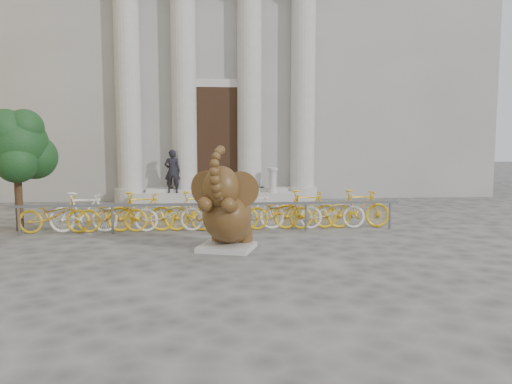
{
  "coord_description": "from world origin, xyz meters",
  "views": [
    {
      "loc": [
        -0.38,
        -8.81,
        2.28
      ],
      "look_at": [
        0.71,
        2.35,
        1.1
      ],
      "focal_mm": 35.0,
      "sensor_mm": 36.0,
      "label": 1
    }
  ],
  "objects": [
    {
      "name": "ground",
      "position": [
        0.0,
        0.0,
        0.0
      ],
      "size": [
        80.0,
        80.0,
        0.0
      ],
      "primitive_type": "plane",
      "color": "#474442",
      "rests_on": "ground"
    },
    {
      "name": "tree",
      "position": [
        -5.05,
        4.06,
        2.11
      ],
      "size": [
        1.74,
        1.59,
        3.02
      ],
      "color": "#332114",
      "rests_on": "ground"
    },
    {
      "name": "classical_building",
      "position": [
        0.0,
        14.93,
        5.98
      ],
      "size": [
        22.0,
        10.7,
        12.0
      ],
      "color": "gray",
      "rests_on": "ground"
    },
    {
      "name": "pedestrian",
      "position": [
        -1.63,
        9.33,
        1.14
      ],
      "size": [
        0.58,
        0.39,
        1.57
      ],
      "primitive_type": "imported",
      "rotation": [
        0.0,
        0.0,
        3.12
      ],
      "color": "black",
      "rests_on": "entrance_steps"
    },
    {
      "name": "bike_rack",
      "position": [
        -0.31,
        3.65,
        0.5
      ],
      "size": [
        9.51,
        0.53,
        1.0
      ],
      "color": "slate",
      "rests_on": "ground"
    },
    {
      "name": "elephant_statue",
      "position": [
        -0.0,
        1.37,
        0.78
      ],
      "size": [
        1.44,
        1.7,
        2.15
      ],
      "rotation": [
        0.0,
        0.0,
        -0.33
      ],
      "color": "#A8A59E",
      "rests_on": "ground"
    },
    {
      "name": "balustrade_post",
      "position": [
        1.98,
        9.1,
        0.77
      ],
      "size": [
        0.37,
        0.37,
        0.9
      ],
      "color": "#A8A59E",
      "rests_on": "entrance_steps"
    },
    {
      "name": "entrance_steps",
      "position": [
        0.0,
        9.4,
        0.18
      ],
      "size": [
        6.0,
        1.2,
        0.36
      ],
      "primitive_type": "cube",
      "color": "#A8A59E",
      "rests_on": "ground"
    }
  ]
}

